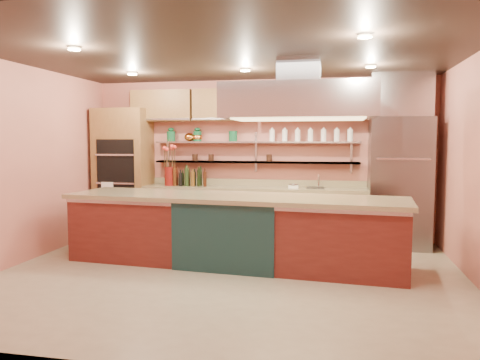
% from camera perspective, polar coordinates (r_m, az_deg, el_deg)
% --- Properties ---
extents(floor, '(6.00, 5.00, 0.02)m').
position_cam_1_polar(floor, '(6.14, -1.51, -11.65)').
color(floor, tan).
rests_on(floor, ground).
extents(ceiling, '(6.00, 5.00, 0.02)m').
position_cam_1_polar(ceiling, '(5.98, -1.57, 15.13)').
color(ceiling, black).
rests_on(ceiling, wall_back).
extents(wall_back, '(6.00, 0.04, 2.80)m').
position_cam_1_polar(wall_back, '(8.34, 2.34, 2.57)').
color(wall_back, '#C36E5C').
rests_on(wall_back, floor).
extents(wall_front, '(6.00, 0.04, 2.80)m').
position_cam_1_polar(wall_front, '(3.51, -10.77, -0.72)').
color(wall_front, '#C36E5C').
rests_on(wall_front, floor).
extents(wall_left, '(0.04, 5.00, 2.80)m').
position_cam_1_polar(wall_left, '(7.19, -25.54, 1.72)').
color(wall_left, '#C36E5C').
rests_on(wall_left, floor).
extents(oven_stack, '(0.95, 0.64, 2.30)m').
position_cam_1_polar(oven_stack, '(8.79, -13.99, 0.91)').
color(oven_stack, brown).
rests_on(oven_stack, floor).
extents(refrigerator, '(0.95, 0.72, 2.10)m').
position_cam_1_polar(refrigerator, '(7.97, 18.83, -0.32)').
color(refrigerator, slate).
rests_on(refrigerator, floor).
extents(back_counter, '(3.84, 0.64, 0.93)m').
position_cam_1_polar(back_counter, '(8.15, 1.63, -4.09)').
color(back_counter, '#A08260').
rests_on(back_counter, floor).
extents(wall_shelf_lower, '(3.60, 0.26, 0.03)m').
position_cam_1_polar(wall_shelf_lower, '(8.23, 1.85, 2.19)').
color(wall_shelf_lower, '#ACAFB3').
rests_on(wall_shelf_lower, wall_back).
extents(wall_shelf_upper, '(3.60, 0.26, 0.03)m').
position_cam_1_polar(wall_shelf_upper, '(8.22, 1.86, 4.63)').
color(wall_shelf_upper, '#ACAFB3').
rests_on(wall_shelf_upper, wall_back).
extents(upper_cabinets, '(4.60, 0.36, 0.55)m').
position_cam_1_polar(upper_cabinets, '(8.18, 2.16, 9.18)').
color(upper_cabinets, brown).
rests_on(upper_cabinets, wall_back).
extents(range_hood, '(2.00, 1.00, 0.45)m').
position_cam_1_polar(range_hood, '(6.34, 7.20, 9.49)').
color(range_hood, '#ACAFB3').
rests_on(range_hood, ceiling).
extents(ceiling_downlights, '(4.00, 2.80, 0.02)m').
position_cam_1_polar(ceiling_downlights, '(6.17, -1.13, 14.53)').
color(ceiling_downlights, '#FFE5A5').
rests_on(ceiling_downlights, ceiling).
extents(island, '(4.71, 1.38, 0.97)m').
position_cam_1_polar(island, '(6.57, -0.86, -6.10)').
color(island, maroon).
rests_on(island, floor).
extents(flower_vase, '(0.23, 0.23, 0.33)m').
position_cam_1_polar(flower_vase, '(8.42, -8.55, 0.46)').
color(flower_vase, '#60110E').
rests_on(flower_vase, back_counter).
extents(oil_bottle_cluster, '(0.82, 0.41, 0.25)m').
position_cam_1_polar(oil_bottle_cluster, '(8.31, -6.42, 0.16)').
color(oil_bottle_cluster, black).
rests_on(oil_bottle_cluster, back_counter).
extents(kitchen_scale, '(0.18, 0.14, 0.09)m').
position_cam_1_polar(kitchen_scale, '(7.95, 6.54, -0.63)').
color(kitchen_scale, white).
rests_on(kitchen_scale, back_counter).
extents(bar_faucet, '(0.04, 0.04, 0.23)m').
position_cam_1_polar(bar_faucet, '(8.02, 9.57, -0.15)').
color(bar_faucet, white).
rests_on(bar_faucet, back_counter).
extents(copper_kettle, '(0.22, 0.22, 0.15)m').
position_cam_1_polar(copper_kettle, '(8.50, -6.18, 5.22)').
color(copper_kettle, '#C7732D').
rests_on(copper_kettle, wall_shelf_upper).
extents(green_canister, '(0.17, 0.17, 0.18)m').
position_cam_1_polar(green_canister, '(8.29, -0.85, 5.36)').
color(green_canister, '#104C29').
rests_on(green_canister, wall_shelf_upper).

